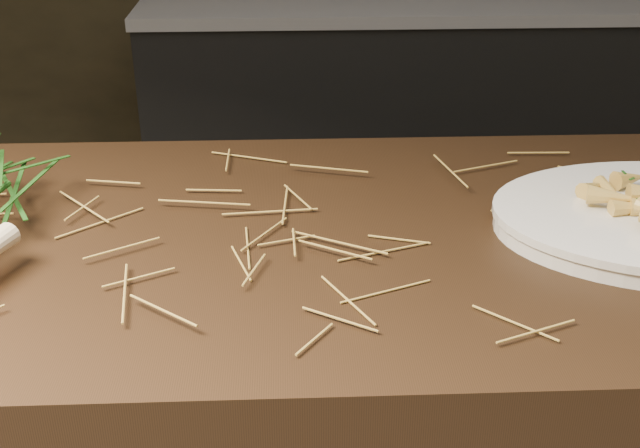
{
  "coord_description": "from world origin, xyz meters",
  "views": [
    {
      "loc": [
        -0.11,
        -0.66,
        1.4
      ],
      "look_at": [
        -0.07,
        0.2,
        0.96
      ],
      "focal_mm": 45.0,
      "sensor_mm": 36.0,
      "label": 1
    }
  ],
  "objects": [
    {
      "name": "back_counter",
      "position": [
        0.3,
        2.18,
        0.42
      ],
      "size": [
        1.82,
        0.62,
        0.84
      ],
      "color": "black",
      "rests_on": "ground"
    },
    {
      "name": "straw_bedding",
      "position": [
        0.0,
        0.3,
        0.91
      ],
      "size": [
        1.4,
        0.6,
        0.02
      ],
      "primitive_type": null,
      "color": "olive",
      "rests_on": "main_counter"
    }
  ]
}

